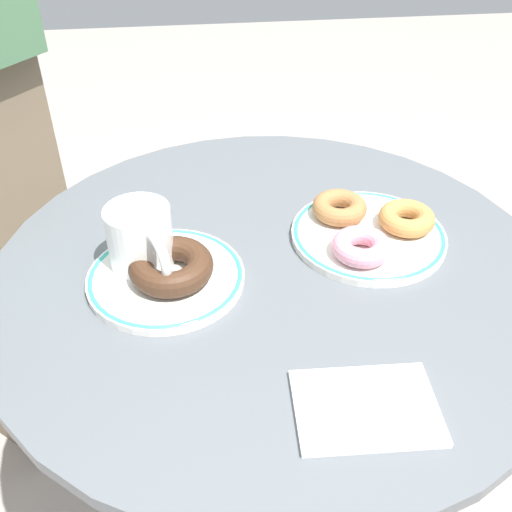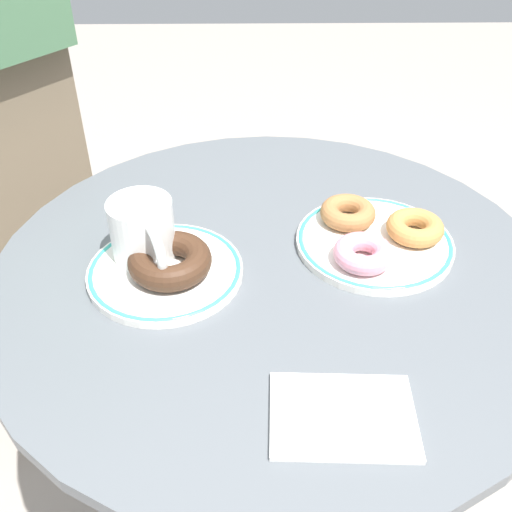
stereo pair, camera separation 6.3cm
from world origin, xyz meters
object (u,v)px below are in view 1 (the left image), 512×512
(cafe_table, at_px, (270,387))
(donut_old_fashioned, at_px, (407,218))
(donut_chocolate, at_px, (171,266))
(donut_cinnamon, at_px, (339,207))
(paper_napkin, at_px, (366,407))
(donut_pink_frosted, at_px, (361,246))
(plate_left, at_px, (166,277))
(plate_right, at_px, (368,235))
(coffee_mug, at_px, (142,241))

(cafe_table, relative_size, donut_old_fashioned, 9.89)
(donut_chocolate, relative_size, donut_old_fashioned, 1.36)
(cafe_table, height_order, donut_chocolate, donut_chocolate)
(donut_cinnamon, height_order, paper_napkin, donut_cinnamon)
(donut_cinnamon, bearing_deg, paper_napkin, -98.16)
(donut_old_fashioned, relative_size, donut_pink_frosted, 1.00)
(plate_left, distance_m, donut_pink_frosted, 0.25)
(plate_right, bearing_deg, donut_chocolate, -166.56)
(plate_right, bearing_deg, cafe_table, -163.34)
(paper_napkin, bearing_deg, plate_right, 74.43)
(plate_left, xyz_separation_m, plate_right, (0.27, 0.06, 0.00))
(donut_pink_frosted, bearing_deg, coffee_mug, 176.58)
(cafe_table, bearing_deg, plate_right, 16.66)
(plate_right, height_order, coffee_mug, coffee_mug)
(donut_old_fashioned, relative_size, paper_napkin, 0.54)
(donut_old_fashioned, distance_m, donut_cinnamon, 0.09)
(cafe_table, distance_m, paper_napkin, 0.35)
(donut_cinnamon, bearing_deg, plate_right, -54.18)
(cafe_table, distance_m, donut_cinnamon, 0.30)
(donut_old_fashioned, relative_size, coffee_mug, 0.66)
(donut_cinnamon, bearing_deg, plate_left, -157.33)
(cafe_table, xyz_separation_m, donut_old_fashioned, (0.19, 0.05, 0.27))
(plate_left, bearing_deg, donut_old_fashioned, 11.16)
(donut_pink_frosted, height_order, paper_napkin, donut_pink_frosted)
(cafe_table, relative_size, plate_right, 3.61)
(cafe_table, bearing_deg, plate_left, -173.11)
(plate_left, height_order, donut_pink_frosted, donut_pink_frosted)
(donut_chocolate, bearing_deg, plate_right, 13.44)
(plate_left, height_order, paper_napkin, plate_left)
(donut_cinnamon, height_order, donut_pink_frosted, same)
(paper_napkin, bearing_deg, coffee_mug, 131.90)
(cafe_table, height_order, donut_pink_frosted, donut_pink_frosted)
(donut_cinnamon, distance_m, paper_napkin, 0.33)
(plate_left, xyz_separation_m, donut_old_fashioned, (0.33, 0.06, 0.02))
(plate_left, bearing_deg, paper_napkin, -48.53)
(plate_right, relative_size, coffee_mug, 1.81)
(donut_cinnamon, xyz_separation_m, paper_napkin, (-0.05, -0.32, -0.02))
(plate_left, relative_size, plate_right, 0.94)
(donut_cinnamon, xyz_separation_m, coffee_mug, (-0.27, -0.08, 0.02))
(donut_chocolate, xyz_separation_m, donut_pink_frosted, (0.24, 0.02, -0.00))
(donut_pink_frosted, bearing_deg, plate_left, -177.83)
(donut_chocolate, bearing_deg, cafe_table, 9.92)
(coffee_mug, bearing_deg, plate_right, 6.01)
(donut_chocolate, height_order, paper_napkin, donut_chocolate)
(plate_left, height_order, donut_cinnamon, donut_cinnamon)
(cafe_table, height_order, plate_left, plate_left)
(donut_pink_frosted, distance_m, paper_napkin, 0.24)
(donut_pink_frosted, bearing_deg, cafe_table, 176.39)
(donut_pink_frosted, bearing_deg, plate_right, 63.27)
(donut_old_fashioned, bearing_deg, coffee_mug, -173.77)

